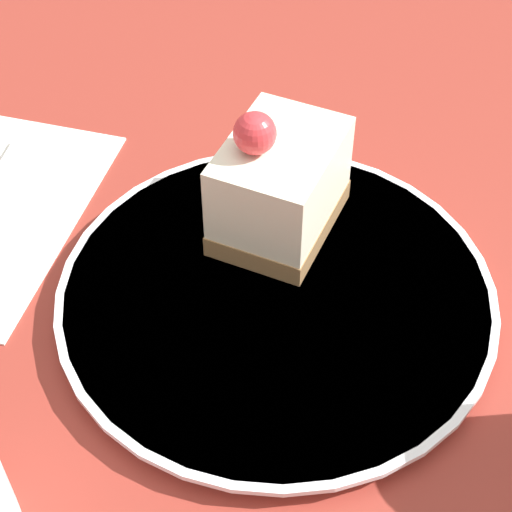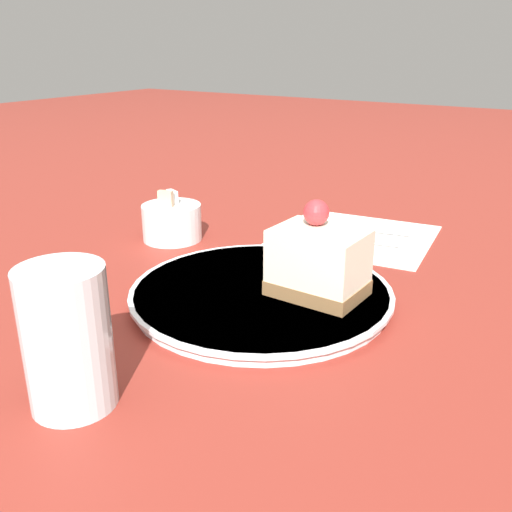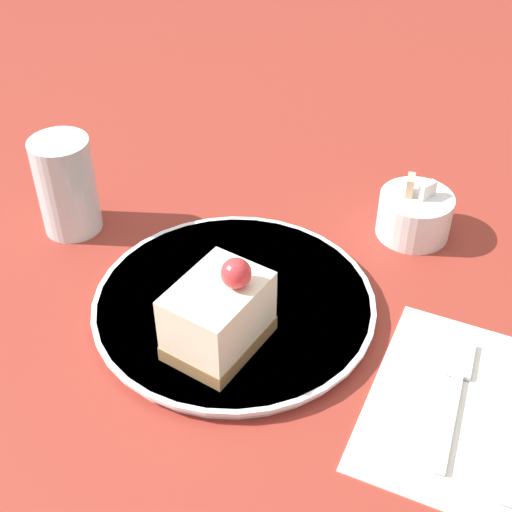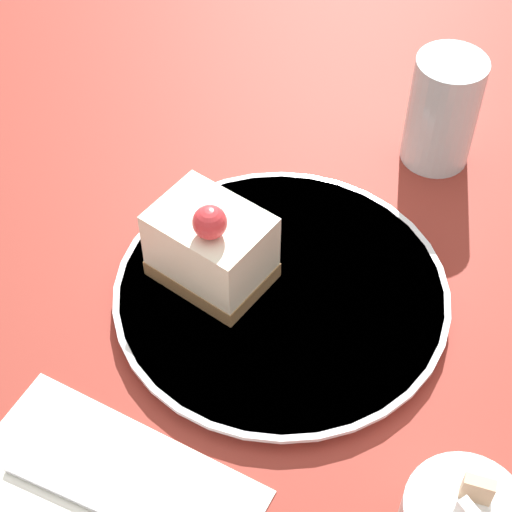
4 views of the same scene
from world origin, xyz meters
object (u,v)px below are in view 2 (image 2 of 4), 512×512
Objects in this scene: plate at (261,294)px; cake_slice at (319,261)px; knife at (371,229)px; fork at (340,237)px; sugar_bowl at (172,222)px; drinking_glass at (68,339)px.

plate is 0.07m from cake_slice.
fork is at bearing 148.15° from knife.
cake_slice reaches higher than knife.
sugar_bowl is (-0.12, 0.20, 0.02)m from fork.
cake_slice and drinking_glass have the same top height.
drinking_glass is at bearing 167.89° from fork.
fork is at bearing 2.94° from plate.
cake_slice is at bearing -172.39° from fork.
sugar_bowl is at bearing 63.92° from plate.
drinking_glass reaches higher than fork.
plate reaches higher than knife.
plate is 3.42× the size of sugar_bowl.
sugar_bowl is 0.38m from drinking_glass.
fork is 1.86× the size of sugar_bowl.
knife is 1.46× the size of drinking_glass.
fork is at bearing 20.64° from cake_slice.
sugar_bowl is (-0.18, 0.22, 0.02)m from knife.
fork is 0.45m from drinking_glass.
cake_slice reaches higher than plate.
fork is (0.22, 0.01, -0.00)m from plate.
sugar_bowl is at bearing 75.04° from cake_slice.
drinking_glass is (-0.45, 0.01, 0.05)m from fork.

